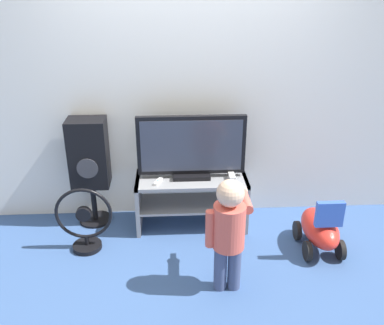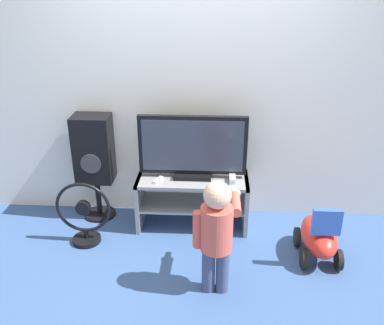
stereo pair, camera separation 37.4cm
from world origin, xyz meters
name	(u,v)px [view 1 (the left image)]	position (x,y,z in m)	size (l,w,h in m)	color
ground_plane	(193,236)	(0.00, 0.00, 0.00)	(16.00, 16.00, 0.00)	#38568C
wall_back	(190,83)	(0.00, 0.51, 1.30)	(10.00, 0.06, 2.60)	silver
tv_stand	(191,194)	(0.00, 0.21, 0.32)	(1.02, 0.43, 0.49)	gray
television	(191,148)	(0.00, 0.23, 0.78)	(0.97, 0.20, 0.58)	black
game_console	(231,176)	(0.36, 0.18, 0.52)	(0.05, 0.19, 0.05)	white
remote_primary	(158,182)	(-0.30, 0.13, 0.51)	(0.08, 0.13, 0.03)	white
child	(229,227)	(0.22, -0.69, 0.54)	(0.35, 0.51, 0.92)	#3F4C72
speaker_tower	(89,156)	(-0.93, 0.33, 0.68)	(0.34, 0.31, 1.03)	black
floor_fan	(85,222)	(-0.93, -0.13, 0.26)	(0.48, 0.25, 0.59)	black
ride_on_toy	(320,228)	(1.08, -0.24, 0.21)	(0.32, 0.56, 0.55)	red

